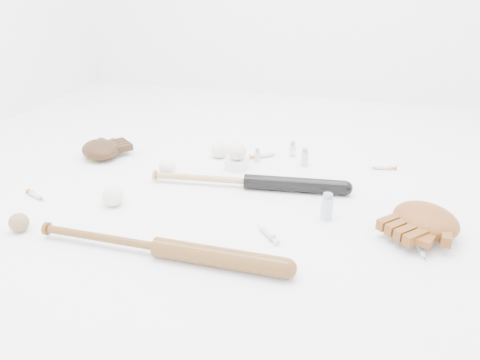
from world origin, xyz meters
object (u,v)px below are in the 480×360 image
(bat_dark, at_px, (247,181))
(glove_dark, at_px, (100,149))
(bat_wood, at_px, (158,247))
(pedestal, at_px, (237,164))

(bat_dark, relative_size, glove_dark, 3.53)
(bat_wood, relative_size, pedestal, 10.38)
(glove_dark, bearing_deg, bat_wood, -9.54)
(glove_dark, height_order, pedestal, glove_dark)
(bat_wood, bearing_deg, glove_dark, 132.19)
(bat_dark, xyz_separation_m, bat_wood, (-0.13, -0.53, 0.00))
(bat_dark, bearing_deg, glove_dark, 163.83)
(bat_dark, height_order, glove_dark, glove_dark)
(bat_dark, xyz_separation_m, glove_dark, (-0.72, 0.11, 0.01))
(bat_wood, height_order, pedestal, bat_wood)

